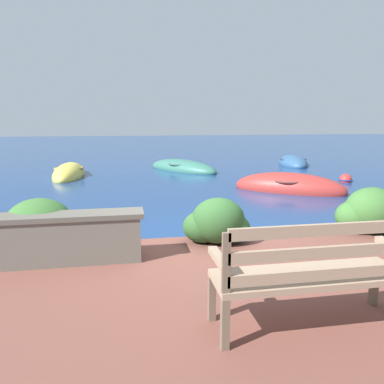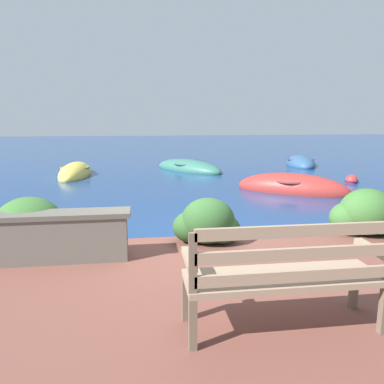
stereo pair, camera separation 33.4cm
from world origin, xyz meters
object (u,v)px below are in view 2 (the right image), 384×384
rowboat_outer (300,164)px  rowboat_far (188,169)px  mooring_buoy (352,181)px  rowboat_nearest (292,189)px  park_bench (286,273)px  rowboat_mid (75,174)px

rowboat_outer → rowboat_far: bearing=-68.1°
mooring_buoy → rowboat_nearest: bearing=-154.6°
mooring_buoy → rowboat_far: bearing=142.0°
rowboat_outer → park_bench: bearing=-12.3°
mooring_buoy → park_bench: bearing=-124.0°
rowboat_far → rowboat_outer: 4.92m
rowboat_outer → rowboat_mid: bearing=-67.2°
rowboat_mid → rowboat_far: rowboat_mid is taller
park_bench → rowboat_outer: 13.40m
park_bench → rowboat_nearest: 7.29m
rowboat_nearest → rowboat_mid: bearing=4.1°
rowboat_nearest → mooring_buoy: size_ratio=7.33×
rowboat_outer → mooring_buoy: (-0.31, -4.38, 0.00)m
rowboat_far → mooring_buoy: bearing=-162.5°
rowboat_nearest → rowboat_mid: 7.29m
rowboat_nearest → rowboat_far: rowboat_nearest is taller
park_bench → rowboat_far: 11.40m
park_bench → rowboat_outer: park_bench is taller
rowboat_nearest → rowboat_outer: bearing=-79.9°
rowboat_mid → mooring_buoy: (8.57, -2.73, -0.00)m
rowboat_mid → rowboat_nearest: bearing=59.7°
rowboat_nearest → mooring_buoy: bearing=-118.5°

